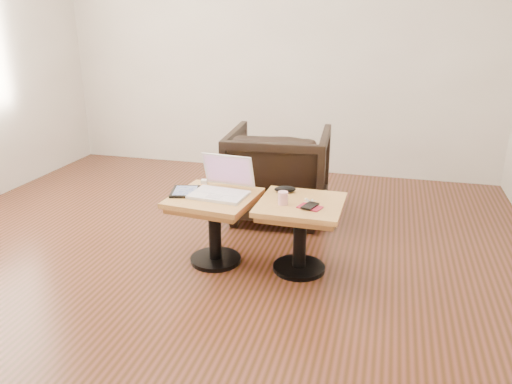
% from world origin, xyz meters
% --- Properties ---
extents(room_shell, '(4.52, 4.52, 2.71)m').
position_xyz_m(room_shell, '(0.00, 0.00, 1.35)').
color(room_shell, '#3C230F').
rests_on(room_shell, ground).
extents(side_table_left, '(0.57, 0.57, 0.47)m').
position_xyz_m(side_table_left, '(0.11, 0.04, 0.35)').
color(side_table_left, black).
rests_on(side_table_left, ground).
extents(side_table_right, '(0.52, 0.52, 0.47)m').
position_xyz_m(side_table_right, '(0.67, 0.07, 0.35)').
color(side_table_right, black).
rests_on(side_table_right, ground).
extents(laptop, '(0.38, 0.35, 0.24)m').
position_xyz_m(laptop, '(0.15, 0.09, 0.52)').
color(laptop, white).
rests_on(laptop, side_table_left).
extents(tablet, '(0.22, 0.26, 0.02)m').
position_xyz_m(tablet, '(-0.09, 0.05, 0.48)').
color(tablet, black).
rests_on(tablet, side_table_left).
extents(charging_adapter, '(0.05, 0.05, 0.02)m').
position_xyz_m(charging_adapter, '(-0.04, 0.26, 0.48)').
color(charging_adapter, white).
rests_on(charging_adapter, side_table_left).
extents(glasses_case, '(0.15, 0.10, 0.04)m').
position_xyz_m(glasses_case, '(0.53, 0.22, 0.49)').
color(glasses_case, black).
rests_on(glasses_case, side_table_right).
extents(striped_cup, '(0.08, 0.08, 0.08)m').
position_xyz_m(striped_cup, '(0.57, 0.01, 0.51)').
color(striped_cup, '#F16983').
rests_on(striped_cup, side_table_right).
extents(earbuds_tangle, '(0.07, 0.05, 0.01)m').
position_xyz_m(earbuds_tangle, '(0.71, 0.10, 0.47)').
color(earbuds_tangle, white).
rests_on(earbuds_tangle, side_table_right).
extents(phone_on_sleeve, '(0.16, 0.14, 0.02)m').
position_xyz_m(phone_on_sleeve, '(0.74, -0.01, 0.48)').
color(phone_on_sleeve, maroon).
rests_on(phone_on_sleeve, side_table_right).
extents(armchair, '(0.83, 0.85, 0.72)m').
position_xyz_m(armchair, '(0.33, 0.96, 0.36)').
color(armchair, black).
rests_on(armchair, ground).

